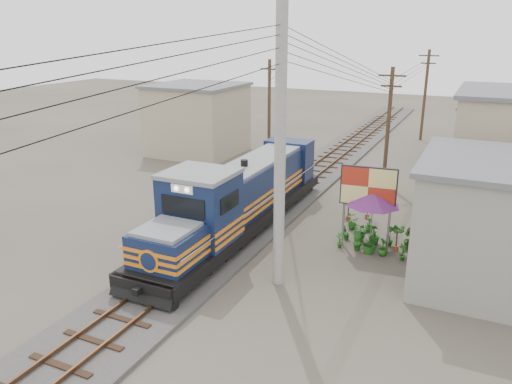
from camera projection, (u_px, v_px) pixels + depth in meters
The scene contains 15 objects.
ground at pixel (205, 259), 20.59m from camera, with size 120.00×120.00×0.00m, color #473F35.
ballast at pixel (292, 190), 29.17m from camera, with size 3.60×70.00×0.16m, color #595651.
track at pixel (292, 187), 29.12m from camera, with size 1.15×70.00×0.12m.
locomotive at pixel (239, 199), 22.84m from camera, with size 2.73×14.82×3.67m.
utility_pole_main at pixel (280, 153), 17.19m from camera, with size 0.40×0.40×10.00m.
wooden_pole_mid at pixel (388, 124), 29.68m from camera, with size 1.60×0.24×7.00m.
wooden_pole_far at pixel (425, 94), 41.53m from camera, with size 1.60×0.24×7.50m.
wooden_pole_left at pixel (269, 105), 36.95m from camera, with size 1.60×0.24×7.00m.
power_lines at pixel (282, 60), 25.61m from camera, with size 9.65×19.00×3.30m.
shophouse_back at pixel (504, 135), 34.43m from camera, with size 6.30×6.30×4.20m.
shophouse_left at pixel (198, 119), 37.58m from camera, with size 6.30×6.30×5.20m.
billboard at pixel (368, 189), 20.91m from camera, with size 2.35×0.35×3.64m.
market_umbrella at pixel (373, 199), 21.02m from camera, with size 2.69×2.69×2.54m.
vendor at pixel (414, 238), 20.77m from camera, with size 0.56×0.37×1.55m, color black.
plant_nursery at pixel (370, 236), 21.85m from camera, with size 3.44×3.21×0.97m.
Camera 1 is at (9.86, -16.03, 9.06)m, focal length 35.00 mm.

